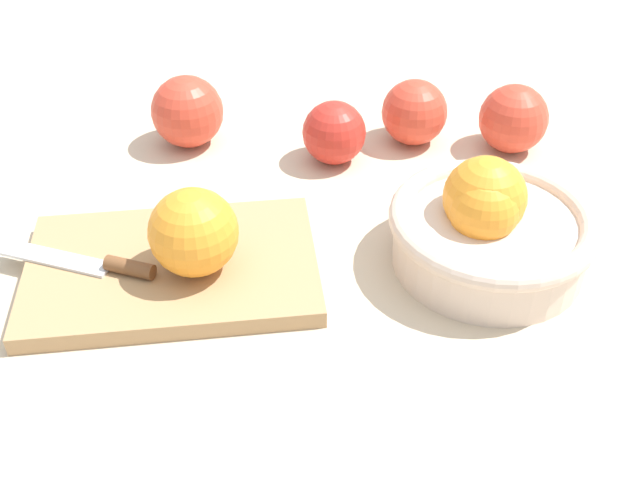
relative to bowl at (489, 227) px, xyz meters
The scene contains 9 objects.
ground_plane 0.15m from the bowl, 29.48° to the right, with size 2.40×2.40×0.00m, color beige.
bowl is the anchor object (origin of this frame).
cutting_board 0.29m from the bowl, ahead, with size 0.26×0.17×0.02m, color tan.
orange_on_board 0.26m from the bowl, ahead, with size 0.08×0.08×0.08m, color orange.
knife 0.35m from the bowl, ahead, with size 0.14×0.09×0.01m.
apple_front_left 0.22m from the bowl, 65.29° to the right, with size 0.07×0.07×0.07m, color red.
apple_front_left_2 0.22m from the bowl, 91.19° to the right, with size 0.07×0.07×0.07m, color #D6422D.
apple_front_left_3 0.21m from the bowl, 120.20° to the right, with size 0.08×0.08×0.08m, color #D6422D.
apple_front_right 0.37m from the bowl, 48.46° to the right, with size 0.08×0.08×0.08m, color #D6422D.
Camera 1 is at (0.15, 0.56, 0.45)m, focal length 42.68 mm.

